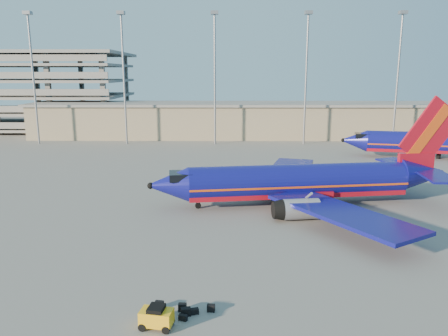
{
  "coord_description": "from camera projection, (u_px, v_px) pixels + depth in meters",
  "views": [
    {
      "loc": [
        -2.09,
        -51.64,
        15.74
      ],
      "look_at": [
        -2.58,
        2.16,
        4.0
      ],
      "focal_mm": 35.0,
      "sensor_mm": 36.0,
      "label": 1
    }
  ],
  "objects": [
    {
      "name": "parking_garage",
      "position": [
        18.0,
        87.0,
        124.19
      ],
      "size": [
        62.0,
        32.0,
        21.4
      ],
      "color": "slate",
      "rests_on": "ground"
    },
    {
      "name": "aircraft_main",
      "position": [
        305.0,
        182.0,
        52.93
      ],
      "size": [
        38.44,
        36.74,
        13.06
      ],
      "rotation": [
        0.0,
        0.0,
        0.14
      ],
      "color": "navy",
      "rests_on": "ground"
    },
    {
      "name": "aircraft_second",
      "position": [
        446.0,
        143.0,
        81.1
      ],
      "size": [
        38.01,
        16.03,
        12.99
      ],
      "rotation": [
        0.0,
        0.0,
        -0.2
      ],
      "color": "navy",
      "rests_on": "ground"
    },
    {
      "name": "terminal_building",
      "position": [
        276.0,
        120.0,
        109.45
      ],
      "size": [
        122.0,
        16.0,
        8.5
      ],
      "color": "gray",
      "rests_on": "ground"
    },
    {
      "name": "light_mast_row",
      "position": [
        261.0,
        64.0,
        94.95
      ],
      "size": [
        101.6,
        1.6,
        28.65
      ],
      "color": "gray",
      "rests_on": "ground"
    },
    {
      "name": "luggage_pile",
      "position": [
        186.0,
        310.0,
        29.17
      ],
      "size": [
        4.13,
        1.88,
        0.54
      ],
      "color": "black",
      "rests_on": "ground"
    },
    {
      "name": "ground",
      "position": [
        245.0,
        203.0,
        53.79
      ],
      "size": [
        220.0,
        220.0,
        0.0
      ],
      "primitive_type": "plane",
      "color": "slate",
      "rests_on": "ground"
    },
    {
      "name": "baggage_tug",
      "position": [
        156.0,
        317.0,
        27.39
      ],
      "size": [
        2.23,
        1.57,
        1.47
      ],
      "rotation": [
        0.0,
        0.0,
        -0.18
      ],
      "color": "yellow",
      "rests_on": "ground"
    }
  ]
}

